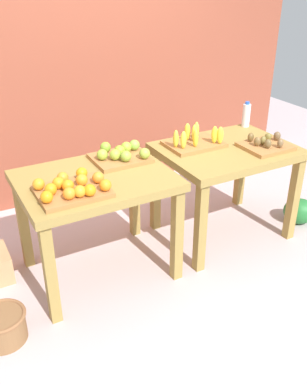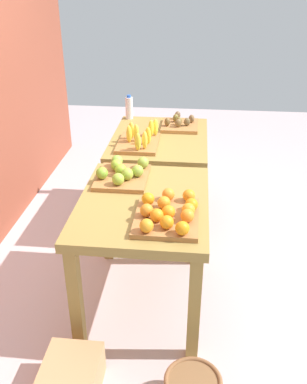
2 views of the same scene
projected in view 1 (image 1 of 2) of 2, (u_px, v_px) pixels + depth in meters
The scene contains 10 objects.
ground_plane at pixel (165, 249), 3.55m from camera, with size 8.00×8.00×0.00m, color #C0ACAE.
back_wall at pixel (92, 36), 3.90m from camera, with size 4.40×0.12×3.00m, color brown.
display_table_left at pixel (96, 192), 3.00m from camera, with size 1.04×0.80×0.79m.
display_table_right at pixel (226, 161), 3.48m from camera, with size 1.04×0.80×0.79m.
orange_bin at pixel (72, 188), 2.70m from camera, with size 0.46×0.37×0.11m.
apple_bin at pixel (121, 155), 3.18m from camera, with size 0.41×0.35×0.11m.
banana_crate at pixel (195, 141), 3.42m from camera, with size 0.44×0.32×0.17m.
kiwi_bin at pixel (266, 145), 3.40m from camera, with size 0.36×0.32×0.10m.
water_bottle at pixel (246, 115), 3.82m from camera, with size 0.07×0.07×0.22m.
wicker_basket at pixel (3, 326), 2.65m from camera, with size 0.30×0.30×0.20m.
Camera 1 is at (-1.49, -2.52, 2.06)m, focal length 40.53 mm.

